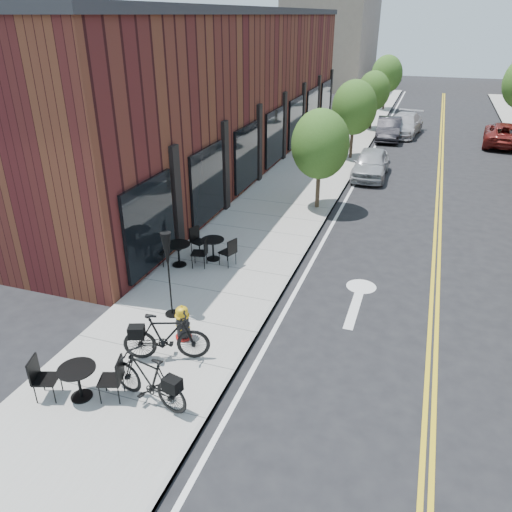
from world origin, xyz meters
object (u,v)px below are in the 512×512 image
at_px(patio_umbrella, 167,257).
at_px(parked_car_c, 404,125).
at_px(bistro_set_a, 78,378).
at_px(parked_car_far, 504,134).
at_px(bistro_set_b, 213,246).
at_px(bistro_set_c, 178,251).
at_px(fire_hydrant, 183,323).
at_px(bicycle_left, 148,379).
at_px(parked_car_a, 371,163).
at_px(parked_car_b, 389,129).
at_px(bicycle_right, 166,337).

height_order(patio_umbrella, parked_car_c, patio_umbrella).
height_order(bistro_set_a, parked_car_far, parked_car_far).
distance_m(bistro_set_b, patio_umbrella, 3.49).
relative_size(bistro_set_b, patio_umbrella, 0.74).
xyz_separation_m(bistro_set_c, parked_car_far, (10.82, 20.62, 0.08)).
height_order(bistro_set_a, parked_car_c, parked_car_c).
xyz_separation_m(fire_hydrant, patio_umbrella, (-0.73, 0.82, 1.21)).
bearing_deg(patio_umbrella, bistro_set_a, -94.88).
relative_size(patio_umbrella, parked_car_c, 0.49).
relative_size(bistro_set_a, bistro_set_c, 1.00).
bearing_deg(bistro_set_a, bicycle_left, -4.30).
distance_m(bistro_set_a, parked_car_far, 28.33).
relative_size(bistro_set_b, parked_car_a, 0.43).
distance_m(bistro_set_a, parked_car_c, 27.79).
xyz_separation_m(bistro_set_b, parked_car_c, (4.20, 20.88, 0.10)).
distance_m(bistro_set_b, bistro_set_c, 1.09).
xyz_separation_m(fire_hydrant, parked_car_c, (3.19, 24.97, 0.13)).
bearing_deg(patio_umbrella, parked_car_b, 82.13).
height_order(fire_hydrant, bicycle_right, bicycle_right).
bearing_deg(parked_car_b, parked_car_c, 60.26).
height_order(fire_hydrant, bistro_set_c, bistro_set_c).
relative_size(fire_hydrant, parked_car_b, 0.22).
bearing_deg(parked_car_c, bistro_set_b, -94.58).
height_order(bistro_set_b, bistro_set_c, bistro_set_c).
distance_m(patio_umbrella, parked_car_c, 24.49).
distance_m(bicycle_left, patio_umbrella, 3.35).
height_order(parked_car_b, parked_car_c, parked_car_c).
bearing_deg(bistro_set_a, parked_car_far, 51.11).
xyz_separation_m(patio_umbrella, parked_car_a, (3.12, 14.13, -1.09)).
relative_size(fire_hydrant, bistro_set_c, 0.50).
relative_size(bicycle_left, parked_car_b, 0.47).
bearing_deg(fire_hydrant, bicycle_right, -96.44).
bearing_deg(bicycle_right, parked_car_far, -39.92).
relative_size(bicycle_left, bicycle_right, 0.98).
xyz_separation_m(bicycle_right, bistro_set_b, (-1.04, 4.92, -0.13)).
xyz_separation_m(fire_hydrant, bistro_set_b, (-1.01, 4.10, 0.03)).
bearing_deg(parked_car_a, fire_hydrant, -100.19).
height_order(patio_umbrella, parked_car_far, patio_umbrella).
distance_m(fire_hydrant, bistro_set_a, 2.70).
height_order(fire_hydrant, bistro_set_a, bistro_set_a).
bearing_deg(parked_car_far, bicycle_right, 74.86).
xyz_separation_m(patio_umbrella, parked_car_c, (3.92, 24.15, -1.08)).
height_order(fire_hydrant, patio_umbrella, patio_umbrella).
bearing_deg(bicycle_left, bicycle_right, -153.60).
xyz_separation_m(bistro_set_c, parked_car_b, (4.22, 19.99, 0.07)).
bearing_deg(parked_car_far, parked_car_a, 58.61).
bearing_deg(fire_hydrant, bistro_set_a, -120.22).
height_order(parked_car_b, parked_car_far, parked_car_far).
xyz_separation_m(parked_car_b, parked_car_far, (6.60, 0.63, 0.00)).
bearing_deg(bicycle_right, parked_car_c, -27.05).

